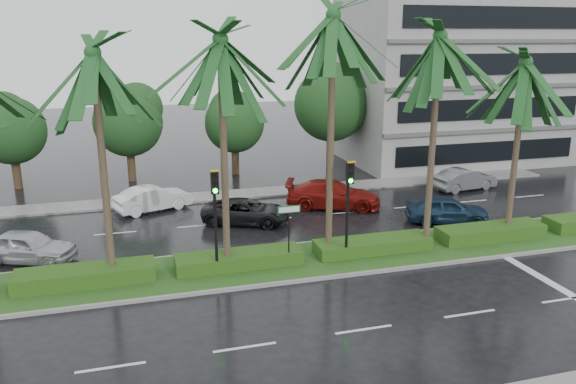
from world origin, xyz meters
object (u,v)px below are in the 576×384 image
object	(u,v)px
car_blue	(447,209)
car_grey	(465,179)
car_white	(153,198)
car_red	(333,194)
car_darkgrey	(246,211)
street_sign	(289,220)
car_silver	(28,247)
signal_median_left	(215,207)

from	to	relation	value
car_blue	car_grey	xyz separation A→B (m)	(4.50, 5.36, -0.03)
car_white	car_red	bearing A→B (deg)	-123.12
car_red	car_grey	bearing A→B (deg)	-60.05
car_darkgrey	street_sign	bearing A→B (deg)	-152.85
car_white	car_darkgrey	bearing A→B (deg)	-148.45
street_sign	car_blue	world-z (taller)	street_sign
car_silver	car_blue	distance (m)	20.00
signal_median_left	car_grey	size ratio (longest dim) A/B	1.06
car_white	car_blue	bearing A→B (deg)	-133.85
car_silver	car_white	distance (m)	8.16
car_darkgrey	car_red	distance (m)	5.42
car_white	car_blue	xyz separation A→B (m)	(14.49, -6.29, 0.02)
car_blue	car_red	bearing A→B (deg)	68.66
car_white	car_grey	xyz separation A→B (m)	(18.99, -0.93, -0.01)
car_darkgrey	car_red	world-z (taller)	car_red
signal_median_left	car_silver	bearing A→B (deg)	152.01
car_grey	street_sign	bearing A→B (deg)	113.67
car_white	car_red	world-z (taller)	car_red
signal_median_left	car_grey	xyz separation A→B (m)	(17.00, 9.08, -2.32)
car_blue	car_grey	world-z (taller)	car_blue
car_red	car_blue	size ratio (longest dim) A/B	1.26
car_silver	car_blue	size ratio (longest dim) A/B	0.97
car_darkgrey	car_grey	xyz separation A→B (m)	(14.49, 2.60, 0.05)
car_darkgrey	car_grey	bearing A→B (deg)	-57.13
car_silver	car_darkgrey	world-z (taller)	car_silver
street_sign	car_grey	xyz separation A→B (m)	(14.00, 8.89, -1.44)
street_sign	car_silver	distance (m)	11.26
street_sign	signal_median_left	bearing A→B (deg)	-176.53
car_grey	car_darkgrey	bearing A→B (deg)	91.41
car_grey	car_silver	bearing A→B (deg)	92.98
car_silver	car_red	world-z (taller)	car_red
street_sign	car_blue	distance (m)	10.23
signal_median_left	car_grey	bearing A→B (deg)	28.09
car_red	car_white	bearing A→B (deg)	99.34
car_red	car_darkgrey	bearing A→B (deg)	126.15
car_silver	car_grey	size ratio (longest dim) A/B	0.98
car_white	car_grey	world-z (taller)	car_white
signal_median_left	car_silver	world-z (taller)	signal_median_left
car_red	car_blue	xyz separation A→B (m)	(4.73, -4.08, -0.05)
street_sign	car_grey	bearing A→B (deg)	32.42
car_silver	car_red	size ratio (longest dim) A/B	0.77
street_sign	car_silver	bearing A→B (deg)	160.08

